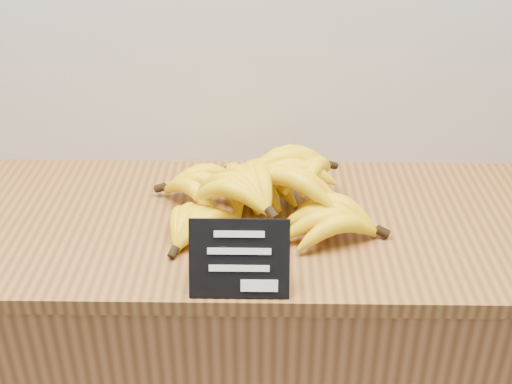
# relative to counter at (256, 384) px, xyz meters

# --- Properties ---
(counter) EXTENTS (1.33, 0.50, 0.90)m
(counter) POSITION_rel_counter_xyz_m (0.00, 0.00, 0.00)
(counter) COLOR #A86936
(counter) RESTS_ON ground
(counter_top) EXTENTS (1.45, 0.54, 0.03)m
(counter_top) POSITION_rel_counter_xyz_m (0.00, 0.00, 0.47)
(counter_top) COLOR #8E5E2C
(counter_top) RESTS_ON counter
(chalkboard_sign) EXTENTS (0.17, 0.06, 0.13)m
(chalkboard_sign) POSITION_rel_counter_xyz_m (-0.03, -0.23, 0.54)
(chalkboard_sign) COLOR black
(chalkboard_sign) RESTS_ON counter_top
(banana_pile) EXTENTS (0.49, 0.40, 0.13)m
(banana_pile) POSITION_rel_counter_xyz_m (0.02, 0.02, 0.54)
(banana_pile) COLOR yellow
(banana_pile) RESTS_ON counter_top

